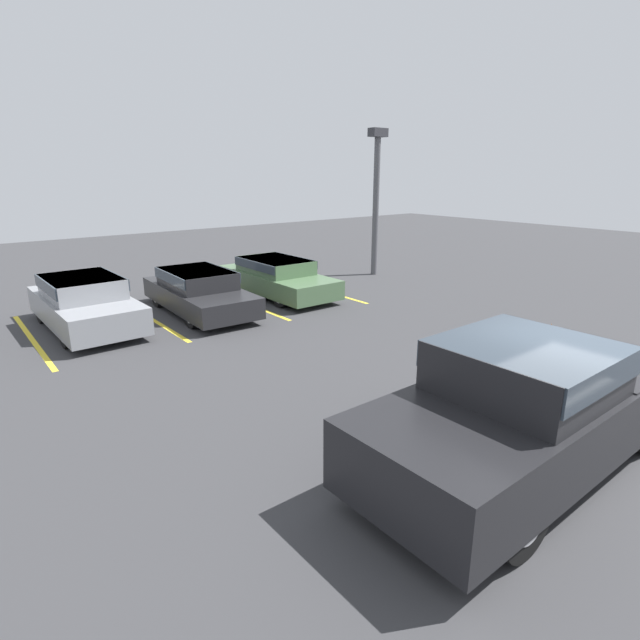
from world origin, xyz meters
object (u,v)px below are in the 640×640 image
parked_sedan_b (198,290)px  parked_sedan_c (277,276)px  pickup_truck (532,403)px  parked_sedan_a (84,301)px  light_post (376,192)px  wheel_stop_curb (84,300)px  traffic_cone (549,338)px

parked_sedan_b → parked_sedan_c: bearing=99.4°
pickup_truck → parked_sedan_c: (2.72, 10.21, -0.27)m
pickup_truck → parked_sedan_b: 9.86m
parked_sedan_b → parked_sedan_a: bearing=-95.3°
pickup_truck → parked_sedan_b: (-0.14, 9.86, -0.25)m
pickup_truck → parked_sedan_c: bearing=74.7°
parked_sedan_b → pickup_truck: bearing=3.2°
light_post → wheel_stop_curb: size_ratio=3.00×
parked_sedan_b → traffic_cone: (4.64, -7.80, -0.34)m
parked_sedan_c → wheel_stop_curb: parked_sedan_c is taller
pickup_truck → parked_sedan_a: pickup_truck is taller
parked_sedan_b → wheel_stop_curb: 3.99m
parked_sedan_c → parked_sedan_b: bearing=-82.8°
parked_sedan_b → light_post: (7.67, 0.84, 2.47)m
parked_sedan_a → parked_sedan_c: parked_sedan_a is taller
light_post → wheel_stop_curb: 10.69m
parked_sedan_b → traffic_cone: 9.08m
traffic_cone → light_post: bearing=70.7°
parked_sedan_b → wheel_stop_curb: size_ratio=2.55×
parked_sedan_a → wheel_stop_curb: parked_sedan_a is taller
light_post → wheel_stop_curb: (-9.97, 2.37, -3.04)m
parked_sedan_b → light_post: bearing=98.6°
parked_sedan_c → wheel_stop_curb: size_ratio=2.60×
pickup_truck → traffic_cone: pickup_truck is taller
pickup_truck → light_post: bearing=54.5°
parked_sedan_c → wheel_stop_curb: 5.92m
wheel_stop_curb → parked_sedan_a: bearing=-102.1°
parked_sedan_a → wheel_stop_curb: 2.95m
light_post → traffic_cone: (-3.03, -8.63, -2.81)m
parked_sedan_c → light_post: 5.44m
parked_sedan_c → traffic_cone: size_ratio=7.08×
traffic_cone → pickup_truck: bearing=-155.4°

